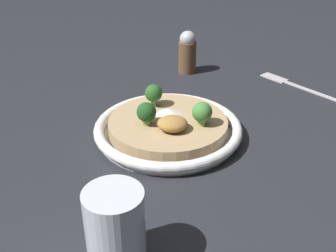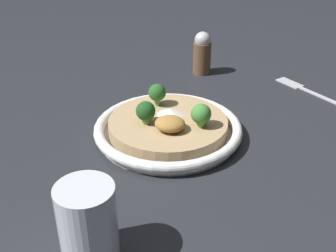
% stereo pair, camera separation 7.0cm
% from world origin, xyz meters
% --- Properties ---
extents(ground_plane, '(6.00, 6.00, 0.00)m').
position_xyz_m(ground_plane, '(0.00, 0.00, 0.00)').
color(ground_plane, '#23262B').
extents(risotto_bowl, '(0.25, 0.25, 0.03)m').
position_xyz_m(risotto_bowl, '(0.00, 0.00, 0.02)').
color(risotto_bowl, white).
rests_on(risotto_bowl, ground_plane).
extents(cheese_sprinkle, '(0.04, 0.04, 0.01)m').
position_xyz_m(cheese_sprinkle, '(0.00, 0.02, 0.04)').
color(cheese_sprinkle, white).
rests_on(cheese_sprinkle, risotto_bowl).
extents(crispy_onion_garnish, '(0.05, 0.04, 0.02)m').
position_xyz_m(crispy_onion_garnish, '(0.01, -0.03, 0.04)').
color(crispy_onion_garnish, '#A37538').
rests_on(crispy_onion_garnish, risotto_bowl).
extents(broccoli_left, '(0.03, 0.03, 0.04)m').
position_xyz_m(broccoli_left, '(-0.03, -0.02, 0.05)').
color(broccoli_left, '#759E4C').
rests_on(broccoli_left, risotto_bowl).
extents(broccoli_back, '(0.03, 0.03, 0.04)m').
position_xyz_m(broccoli_back, '(-0.03, 0.05, 0.05)').
color(broccoli_back, '#668E47').
rests_on(broccoli_back, risotto_bowl).
extents(broccoli_front_right, '(0.03, 0.03, 0.04)m').
position_xyz_m(broccoli_front_right, '(0.06, -0.01, 0.05)').
color(broccoli_front_right, '#759E4C').
rests_on(broccoli_front_right, risotto_bowl).
extents(drinking_glass, '(0.07, 0.07, 0.10)m').
position_xyz_m(drinking_glass, '(-0.04, -0.28, 0.05)').
color(drinking_glass, silver).
rests_on(drinking_glass, ground_plane).
extents(fork_utensil, '(0.15, 0.15, 0.00)m').
position_xyz_m(fork_utensil, '(0.25, 0.23, 0.00)').
color(fork_utensil, '#B7B7BC').
rests_on(fork_utensil, ground_plane).
extents(pepper_shaker, '(0.04, 0.04, 0.09)m').
position_xyz_m(pepper_shaker, '(0.02, 0.29, 0.05)').
color(pepper_shaker, brown).
rests_on(pepper_shaker, ground_plane).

